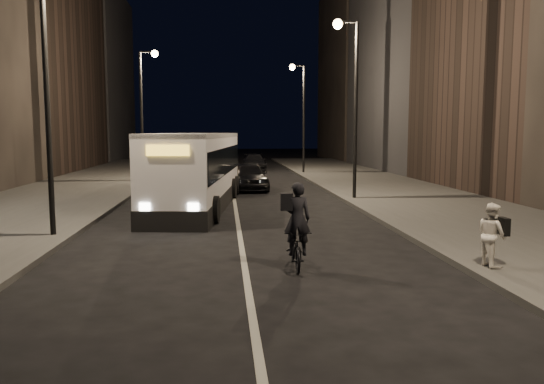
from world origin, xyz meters
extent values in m
plane|color=black|center=(0.00, 0.00, 0.00)|extent=(180.00, 180.00, 0.00)
cube|color=#3D3D3A|center=(8.50, 14.00, 0.08)|extent=(7.00, 70.00, 0.16)
cube|color=#3D3D3A|center=(-8.50, 14.00, 0.08)|extent=(7.00, 70.00, 0.16)
cube|color=black|center=(16.00, 27.50, 10.50)|extent=(8.00, 61.00, 21.00)
cube|color=black|center=(-16.00, 28.50, 11.00)|extent=(8.00, 61.00, 22.00)
cylinder|color=black|center=(5.60, 12.00, 4.16)|extent=(0.16, 0.16, 8.00)
cube|color=black|center=(5.15, 12.00, 8.16)|extent=(0.90, 0.08, 0.08)
sphere|color=#FFD18C|center=(4.70, 12.00, 8.06)|extent=(0.44, 0.44, 0.44)
cylinder|color=black|center=(5.60, 28.00, 4.16)|extent=(0.16, 0.16, 8.00)
cube|color=black|center=(5.15, 28.00, 8.16)|extent=(0.90, 0.08, 0.08)
sphere|color=#FFD18C|center=(4.70, 28.00, 8.06)|extent=(0.44, 0.44, 0.44)
cylinder|color=black|center=(-5.60, 4.00, 4.16)|extent=(0.16, 0.16, 8.00)
cylinder|color=black|center=(-5.60, 22.00, 4.16)|extent=(0.16, 0.16, 8.00)
cube|color=black|center=(-5.15, 22.00, 8.16)|extent=(0.90, 0.08, 0.08)
sphere|color=#FFD18C|center=(-4.70, 22.00, 8.06)|extent=(0.44, 0.44, 0.44)
cube|color=white|center=(-1.60, 10.70, 1.56)|extent=(3.71, 11.91, 3.12)
cube|color=black|center=(-1.60, 10.70, 2.00)|extent=(3.74, 11.53, 1.12)
cube|color=white|center=(-1.60, 10.70, 3.07)|extent=(3.73, 11.91, 0.18)
cube|color=gold|center=(-2.24, 4.88, 2.64)|extent=(1.37, 0.27, 0.34)
cylinder|color=black|center=(-3.26, 6.76, 0.49)|extent=(0.45, 1.01, 0.98)
cylinder|color=black|center=(-0.84, 6.49, 0.49)|extent=(0.45, 1.01, 0.98)
cylinder|color=black|center=(-2.41, 14.52, 0.49)|extent=(0.45, 1.01, 0.98)
cylinder|color=black|center=(0.02, 14.25, 0.49)|extent=(0.45, 1.01, 0.98)
imported|color=black|center=(1.21, 0.08, 0.47)|extent=(0.67, 1.81, 0.94)
imported|color=black|center=(1.21, -0.12, 1.21)|extent=(0.64, 0.43, 1.72)
imported|color=white|center=(5.60, -0.80, 0.89)|extent=(0.63, 0.77, 1.46)
imported|color=black|center=(0.92, 17.22, 0.77)|extent=(2.14, 4.65, 1.55)
imported|color=#393A3C|center=(-3.60, 23.31, 0.77)|extent=(1.76, 4.69, 1.53)
imported|color=black|center=(2.07, 32.68, 0.68)|extent=(1.96, 4.71, 1.36)
camera|label=1|loc=(-0.47, -12.19, 3.22)|focal=35.00mm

